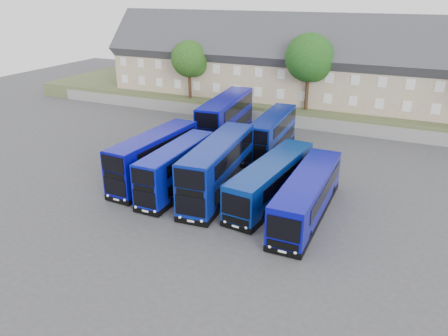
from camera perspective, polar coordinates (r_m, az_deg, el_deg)
ground at (r=34.42m, az=-3.82°, el=-5.16°), size 120.00×120.00×0.00m
retaining_wall at (r=54.96m, az=8.09°, el=6.19°), size 70.00×0.40×1.50m
earth_bank at (r=64.25m, az=10.74°, el=8.62°), size 80.00×20.00×2.00m
terrace_row at (r=58.68m, az=13.03°, el=12.74°), size 60.00×10.40×11.20m
dd_front_left at (r=38.77m, az=-9.06°, el=1.23°), size 3.03×10.76×4.23m
dd_front_mid at (r=36.56m, az=-6.16°, el=-0.21°), size 2.30×9.87×3.91m
dd_front_right at (r=35.64m, az=-0.76°, el=-0.14°), size 3.53×11.60×4.54m
dd_rear_left at (r=48.98m, az=0.25°, el=6.36°), size 3.88×12.25×4.79m
dd_rear_right at (r=45.14m, az=6.31°, el=4.33°), size 2.72×10.29×4.05m
coach_east_a at (r=35.18m, az=6.19°, el=-1.72°), size 3.70×12.12×3.26m
coach_east_b at (r=32.99m, az=10.81°, el=-3.69°), size 2.56×12.06×3.29m
tree_west at (r=59.84m, az=-4.40°, el=13.85°), size 4.80×4.80×7.65m
tree_mid at (r=54.39m, az=11.24°, el=13.72°), size 5.76×5.76×9.18m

